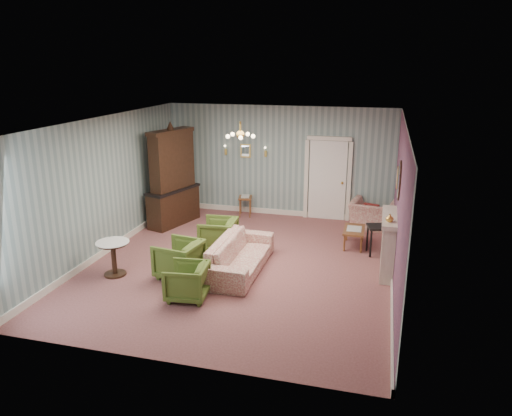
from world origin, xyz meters
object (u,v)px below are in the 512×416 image
(wingback_chair, at_px, (374,210))
(side_table_black, at_px, (377,240))
(olive_chair_a, at_px, (187,280))
(olive_chair_c, at_px, (218,233))
(dresser, at_px, (172,175))
(olive_chair_b, at_px, (179,257))
(fireplace, at_px, (388,244))
(sofa_chintz, at_px, (240,249))
(coffee_table, at_px, (354,237))
(pedestal_table, at_px, (114,258))

(wingback_chair, distance_m, side_table_black, 1.73)
(olive_chair_a, bearing_deg, wingback_chair, 140.72)
(olive_chair_c, height_order, dresser, dresser)
(olive_chair_b, xyz_separation_m, wingback_chair, (3.50, 3.84, 0.07))
(olive_chair_b, bearing_deg, fireplace, 116.74)
(olive_chair_a, distance_m, sofa_chintz, 1.49)
(wingback_chair, relative_size, fireplace, 0.77)
(olive_chair_a, bearing_deg, olive_chair_b, -154.68)
(dresser, distance_m, side_table_black, 5.20)
(wingback_chair, bearing_deg, olive_chair_c, 44.77)
(olive_chair_a, height_order, dresser, dresser)
(sofa_chintz, relative_size, coffee_table, 2.76)
(olive_chair_b, bearing_deg, olive_chair_a, 40.19)
(sofa_chintz, bearing_deg, coffee_table, -47.51)
(olive_chair_a, distance_m, wingback_chair, 5.53)
(olive_chair_b, relative_size, pedestal_table, 1.15)
(sofa_chintz, bearing_deg, olive_chair_a, 158.90)
(olive_chair_b, xyz_separation_m, sofa_chintz, (1.04, 0.58, 0.04))
(side_table_black, relative_size, pedestal_table, 0.93)
(sofa_chintz, xyz_separation_m, fireplace, (2.81, 0.68, 0.14))
(dresser, height_order, pedestal_table, dresser)
(olive_chair_b, xyz_separation_m, fireplace, (3.85, 1.27, 0.18))
(fireplace, xyz_separation_m, pedestal_table, (-5.09, -1.53, -0.23))
(sofa_chintz, bearing_deg, olive_chair_b, 119.65)
(wingback_chair, relative_size, pedestal_table, 1.55)
(wingback_chair, relative_size, coffee_table, 1.32)
(olive_chair_c, bearing_deg, olive_chair_b, -13.99)
(olive_chair_c, distance_m, pedestal_table, 2.33)
(wingback_chair, bearing_deg, dresser, 19.80)
(wingback_chair, relative_size, dresser, 0.42)
(fireplace, bearing_deg, olive_chair_b, -161.79)
(dresser, bearing_deg, wingback_chair, 27.70)
(dresser, relative_size, side_table_black, 3.94)
(side_table_black, bearing_deg, pedestal_table, -154.03)
(fireplace, height_order, coffee_table, fireplace)
(olive_chair_a, height_order, olive_chair_b, olive_chair_b)
(coffee_table, distance_m, pedestal_table, 5.16)
(olive_chair_b, bearing_deg, olive_chair_c, 178.71)
(olive_chair_a, height_order, olive_chair_c, olive_chair_c)
(dresser, xyz_separation_m, fireplace, (5.25, -1.65, -0.69))
(olive_chair_a, xyz_separation_m, side_table_black, (3.14, 2.92, -0.03))
(dresser, relative_size, pedestal_table, 3.68)
(coffee_table, bearing_deg, dresser, 174.41)
(olive_chair_c, bearing_deg, olive_chair_a, 1.51)
(side_table_black, bearing_deg, dresser, 170.97)
(olive_chair_c, distance_m, side_table_black, 3.43)
(pedestal_table, bearing_deg, olive_chair_c, 49.81)
(wingback_chair, distance_m, pedestal_table, 6.27)
(olive_chair_b, xyz_separation_m, pedestal_table, (-1.24, -0.26, -0.05))
(olive_chair_c, xyz_separation_m, wingback_chair, (3.24, 2.32, 0.08))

